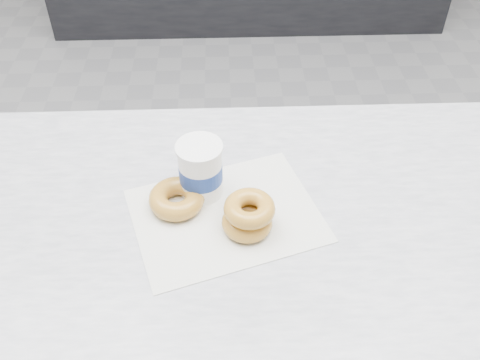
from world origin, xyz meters
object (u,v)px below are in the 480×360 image
at_px(donut_single, 177,199).
at_px(donut_stack, 248,215).
at_px(coffee_cup, 201,169).
at_px(counter, 303,350).

xyz_separation_m(donut_single, donut_stack, (0.13, -0.06, 0.01)).
bearing_deg(coffee_cup, donut_single, -161.77).
distance_m(donut_single, coffee_cup, 0.07).
bearing_deg(counter, donut_stack, 178.08).
xyz_separation_m(counter, donut_single, (-0.27, 0.07, 0.47)).
bearing_deg(donut_single, counter, -13.54).
bearing_deg(donut_stack, coffee_cup, 131.63).
bearing_deg(donut_stack, counter, -1.92).
relative_size(donut_stack, coffee_cup, 1.12).
bearing_deg(coffee_cup, donut_stack, -68.23).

